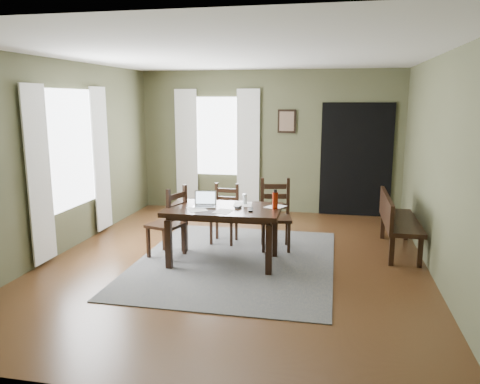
% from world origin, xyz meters
% --- Properties ---
extents(ground, '(5.00, 6.00, 0.01)m').
position_xyz_m(ground, '(0.00, 0.00, -0.01)').
color(ground, '#492C16').
extents(room_shell, '(5.02, 6.02, 2.71)m').
position_xyz_m(room_shell, '(0.00, 0.00, 1.80)').
color(room_shell, '#4D4F34').
rests_on(room_shell, ground).
extents(rug, '(2.60, 3.20, 0.01)m').
position_xyz_m(rug, '(0.00, 0.00, 0.01)').
color(rug, '#484848').
rests_on(rug, ground).
extents(dining_table, '(1.52, 0.94, 0.75)m').
position_xyz_m(dining_table, '(-0.15, -0.07, 0.67)').
color(dining_table, black).
rests_on(dining_table, rug).
extents(chair_end, '(0.54, 0.54, 0.99)m').
position_xyz_m(chair_end, '(-0.93, -0.00, 0.49)').
color(chair_end, black).
rests_on(chair_end, rug).
extents(chair_back_left, '(0.40, 0.40, 0.88)m').
position_xyz_m(chair_back_left, '(-0.34, 0.83, 0.44)').
color(chair_back_left, black).
rests_on(chair_back_left, rug).
extents(chair_back_right, '(0.52, 0.52, 1.01)m').
position_xyz_m(chair_back_right, '(0.45, 0.69, 0.50)').
color(chair_back_right, black).
rests_on(chair_back_right, rug).
extents(bench, '(0.47, 1.46, 0.82)m').
position_xyz_m(bench, '(2.15, 0.89, 0.49)').
color(bench, black).
rests_on(bench, ground).
extents(laptop, '(0.32, 0.27, 0.20)m').
position_xyz_m(laptop, '(-0.40, -0.04, 0.81)').
color(laptop, '#B7B7BC').
rests_on(laptop, dining_table).
extents(computer_mouse, '(0.08, 0.11, 0.03)m').
position_xyz_m(computer_mouse, '(0.05, -0.08, 0.78)').
color(computer_mouse, '#3F3F42').
rests_on(computer_mouse, dining_table).
extents(tv_remote, '(0.08, 0.20, 0.02)m').
position_xyz_m(tv_remote, '(0.23, -0.16, 0.77)').
color(tv_remote, black).
rests_on(tv_remote, dining_table).
extents(drinking_glass, '(0.07, 0.07, 0.14)m').
position_xyz_m(drinking_glass, '(0.09, 0.19, 0.83)').
color(drinking_glass, silver).
rests_on(drinking_glass, dining_table).
extents(water_bottle, '(0.09, 0.09, 0.26)m').
position_xyz_m(water_bottle, '(0.53, -0.02, 0.88)').
color(water_bottle, '#9C220C').
rests_on(water_bottle, dining_table).
extents(paper_a, '(0.34, 0.37, 0.00)m').
position_xyz_m(paper_a, '(-0.46, -0.24, 0.76)').
color(paper_a, white).
rests_on(paper_a, dining_table).
extents(paper_c, '(0.28, 0.34, 0.00)m').
position_xyz_m(paper_c, '(0.07, 0.16, 0.76)').
color(paper_c, white).
rests_on(paper_c, dining_table).
extents(paper_d, '(0.31, 0.33, 0.00)m').
position_xyz_m(paper_d, '(0.52, 0.11, 0.76)').
color(paper_d, white).
rests_on(paper_d, dining_table).
extents(paper_e, '(0.25, 0.30, 0.00)m').
position_xyz_m(paper_e, '(-0.10, -0.29, 0.76)').
color(paper_e, white).
rests_on(paper_e, dining_table).
extents(window_left, '(0.01, 1.30, 1.70)m').
position_xyz_m(window_left, '(-2.47, 0.20, 1.45)').
color(window_left, white).
rests_on(window_left, ground).
extents(window_back, '(1.00, 0.01, 1.50)m').
position_xyz_m(window_back, '(-1.00, 2.97, 1.45)').
color(window_back, white).
rests_on(window_back, ground).
extents(curtain_left_near, '(0.03, 0.48, 2.30)m').
position_xyz_m(curtain_left_near, '(-2.44, -0.62, 1.20)').
color(curtain_left_near, silver).
rests_on(curtain_left_near, ground).
extents(curtain_left_far, '(0.03, 0.48, 2.30)m').
position_xyz_m(curtain_left_far, '(-2.44, 1.02, 1.20)').
color(curtain_left_far, silver).
rests_on(curtain_left_far, ground).
extents(curtain_back_left, '(0.44, 0.03, 2.30)m').
position_xyz_m(curtain_back_left, '(-1.62, 2.94, 1.20)').
color(curtain_back_left, silver).
rests_on(curtain_back_left, ground).
extents(curtain_back_right, '(0.44, 0.03, 2.30)m').
position_xyz_m(curtain_back_right, '(-0.38, 2.94, 1.20)').
color(curtain_back_right, silver).
rests_on(curtain_back_right, ground).
extents(framed_picture, '(0.34, 0.03, 0.44)m').
position_xyz_m(framed_picture, '(0.35, 2.97, 1.75)').
color(framed_picture, black).
rests_on(framed_picture, ground).
extents(doorway_back, '(1.30, 0.03, 2.10)m').
position_xyz_m(doorway_back, '(1.65, 2.97, 1.05)').
color(doorway_back, black).
rests_on(doorway_back, ground).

